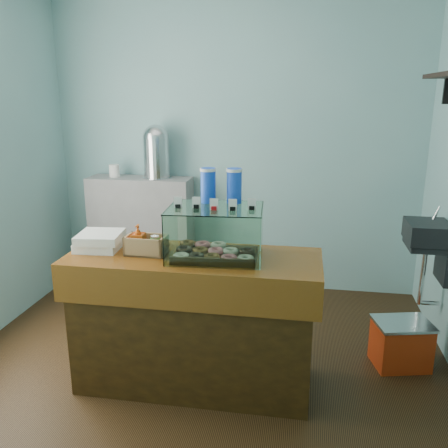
% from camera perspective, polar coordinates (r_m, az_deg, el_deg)
% --- Properties ---
extents(ground, '(3.50, 3.50, 0.00)m').
position_cam_1_polar(ground, '(3.60, -2.51, -16.16)').
color(ground, black).
rests_on(ground, ground).
extents(room_shell, '(3.54, 3.04, 2.82)m').
position_cam_1_polar(room_shell, '(3.07, -2.38, 12.09)').
color(room_shell, '#78AAB0').
rests_on(room_shell, ground).
extents(counter, '(1.60, 0.60, 0.90)m').
position_cam_1_polar(counter, '(3.16, -3.60, -11.45)').
color(counter, '#44290D').
rests_on(counter, ground).
extents(back_shelf, '(1.00, 0.32, 1.10)m').
position_cam_1_polar(back_shelf, '(4.78, -9.84, -1.00)').
color(back_shelf, gray).
rests_on(back_shelf, ground).
extents(display_case, '(0.60, 0.46, 0.53)m').
position_cam_1_polar(display_case, '(2.94, -0.99, -0.55)').
color(display_case, '#301E0E').
rests_on(display_case, counter).
extents(condiment_crate, '(0.25, 0.16, 0.19)m').
position_cam_1_polar(condiment_crate, '(3.04, -9.55, -2.35)').
color(condiment_crate, '#A67A53').
rests_on(condiment_crate, counter).
extents(pastry_boxes, '(0.30, 0.30, 0.11)m').
position_cam_1_polar(pastry_boxes, '(3.20, -14.70, -1.96)').
color(pastry_boxes, white).
rests_on(pastry_boxes, counter).
extents(coffee_urn, '(0.27, 0.27, 0.50)m').
position_cam_1_polar(coffee_urn, '(4.56, -8.14, 8.77)').
color(coffee_urn, silver).
rests_on(coffee_urn, back_shelf).
extents(red_cooler, '(0.44, 0.37, 0.34)m').
position_cam_1_polar(red_cooler, '(3.69, 20.51, -13.32)').
color(red_cooler, red).
rests_on(red_cooler, ground).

